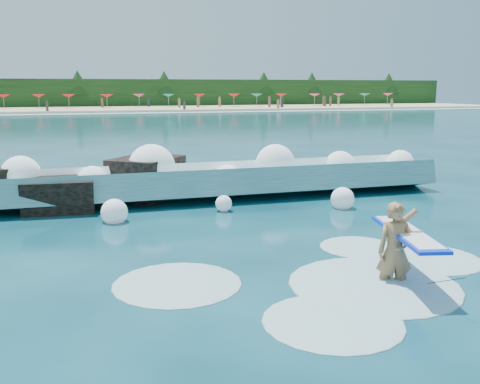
{
  "coord_description": "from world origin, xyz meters",
  "views": [
    {
      "loc": [
        -2.06,
        -9.54,
        3.57
      ],
      "look_at": [
        1.5,
        2.0,
        1.2
      ],
      "focal_mm": 40.0,
      "sensor_mm": 36.0,
      "label": 1
    }
  ],
  "objects": [
    {
      "name": "wave_spray",
      "position": [
        1.26,
        7.17,
        0.89
      ],
      "size": [
        15.23,
        4.07,
        1.89
      ],
      "color": "white",
      "rests_on": "ground"
    },
    {
      "name": "surfer_with_board",
      "position": [
        3.5,
        -1.38,
        0.68
      ],
      "size": [
        1.24,
        3.0,
        1.84
      ],
      "color": "#956B45",
      "rests_on": "ground"
    },
    {
      "name": "ground",
      "position": [
        0.0,
        0.0,
        0.0
      ],
      "size": [
        200.0,
        200.0,
        0.0
      ],
      "primitive_type": "plane",
      "color": "#072E39",
      "rests_on": "ground"
    },
    {
      "name": "rock_cluster",
      "position": [
        -2.97,
        7.5,
        0.49
      ],
      "size": [
        8.72,
        3.47,
        1.55
      ],
      "color": "black",
      "rests_on": "ground"
    },
    {
      "name": "treeline",
      "position": [
        0.0,
        88.0,
        2.5
      ],
      "size": [
        140.0,
        4.0,
        5.0
      ],
      "primitive_type": "cube",
      "color": "black",
      "rests_on": "ground"
    },
    {
      "name": "beach_umbrellas",
      "position": [
        -0.1,
        80.18,
        2.25
      ],
      "size": [
        112.72,
        6.58,
        0.5
      ],
      "color": "red",
      "rests_on": "ground"
    },
    {
      "name": "breaking_wave",
      "position": [
        1.62,
        7.37,
        0.5
      ],
      "size": [
        16.51,
        2.64,
        1.42
      ],
      "color": "teal",
      "rests_on": "ground"
    },
    {
      "name": "beach",
      "position": [
        0.0,
        78.0,
        0.2
      ],
      "size": [
        140.0,
        20.0,
        0.4
      ],
      "primitive_type": "cube",
      "color": "tan",
      "rests_on": "ground"
    },
    {
      "name": "beachgoers",
      "position": [
        -3.16,
        74.95,
        1.08
      ],
      "size": [
        103.3,
        13.17,
        1.9
      ],
      "color": "#3F332D",
      "rests_on": "ground"
    },
    {
      "name": "wet_band",
      "position": [
        0.0,
        67.0,
        0.04
      ],
      "size": [
        140.0,
        5.0,
        0.08
      ],
      "primitive_type": "cube",
      "color": "silver",
      "rests_on": "ground"
    },
    {
      "name": "surf_foam",
      "position": [
        2.71,
        -1.1,
        0.0
      ],
      "size": [
        9.02,
        5.4,
        0.16
      ],
      "color": "silver",
      "rests_on": "ground"
    }
  ]
}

